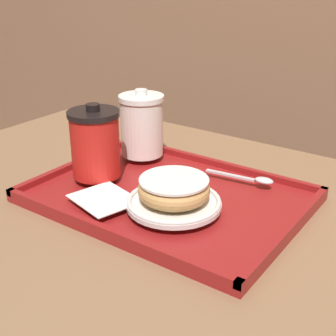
% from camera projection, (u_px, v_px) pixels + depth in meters
% --- Properties ---
extents(cafe_table, '(1.09, 0.77, 0.71)m').
position_uv_depth(cafe_table, '(150.00, 264.00, 0.92)').
color(cafe_table, '#846042').
rests_on(cafe_table, ground_plane).
extents(serving_tray, '(0.47, 0.34, 0.02)m').
position_uv_depth(serving_tray, '(168.00, 197.00, 0.84)').
color(serving_tray, maroon).
rests_on(serving_tray, cafe_table).
extents(napkin_paper, '(0.13, 0.11, 0.00)m').
position_uv_depth(napkin_paper, '(104.00, 199.00, 0.80)').
color(napkin_paper, white).
rests_on(napkin_paper, serving_tray).
extents(coffee_cup_front, '(0.10, 0.10, 0.14)m').
position_uv_depth(coffee_cup_front, '(95.00, 143.00, 0.87)').
color(coffee_cup_front, red).
rests_on(coffee_cup_front, serving_tray).
extents(coffee_cup_rear, '(0.09, 0.09, 0.14)m').
position_uv_depth(coffee_cup_rear, '(142.00, 125.00, 0.97)').
color(coffee_cup_rear, white).
rests_on(coffee_cup_rear, serving_tray).
extents(plate_with_chocolate_donut, '(0.16, 0.16, 0.01)m').
position_uv_depth(plate_with_chocolate_donut, '(174.00, 202.00, 0.77)').
color(plate_with_chocolate_donut, white).
rests_on(plate_with_chocolate_donut, serving_tray).
extents(donut_chocolate_glazed, '(0.12, 0.12, 0.04)m').
position_uv_depth(donut_chocolate_glazed, '(174.00, 189.00, 0.76)').
color(donut_chocolate_glazed, tan).
rests_on(donut_chocolate_glazed, plate_with_chocolate_donut).
extents(spoon, '(0.13, 0.03, 0.01)m').
position_uv_depth(spoon, '(255.00, 179.00, 0.86)').
color(spoon, silver).
rests_on(spoon, serving_tray).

